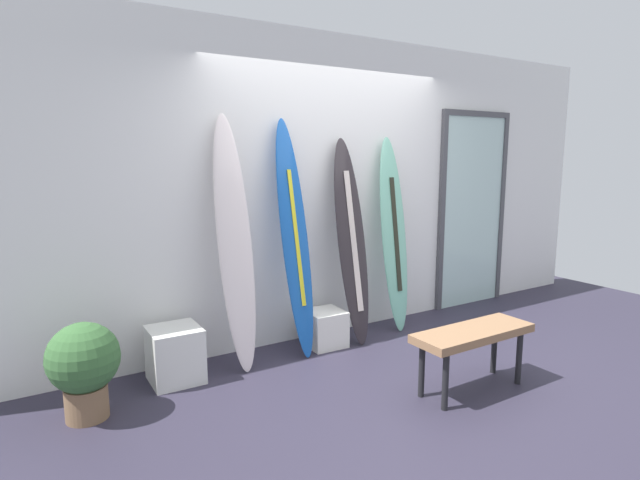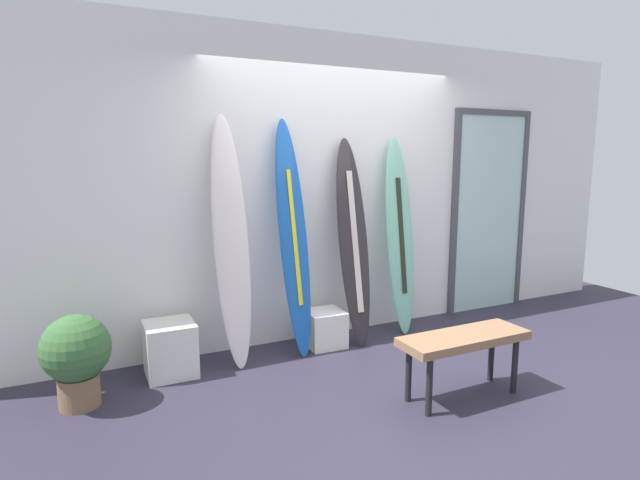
{
  "view_description": "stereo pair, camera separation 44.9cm",
  "coord_description": "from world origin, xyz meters",
  "px_view_note": "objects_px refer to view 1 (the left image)",
  "views": [
    {
      "loc": [
        -2.62,
        -2.81,
        1.71
      ],
      "look_at": [
        -0.28,
        0.95,
        0.97
      ],
      "focal_mm": 28.65,
      "sensor_mm": 36.0,
      "label": 1
    },
    {
      "loc": [
        -2.23,
        -3.03,
        1.71
      ],
      "look_at": [
        -0.28,
        0.95,
        0.97
      ],
      "focal_mm": 28.65,
      "sensor_mm": 36.0,
      "label": 2
    }
  ],
  "objects_px": {
    "surfboard_seafoam": "(394,236)",
    "display_block_left": "(325,328)",
    "display_block_center": "(175,354)",
    "glass_door": "(472,207)",
    "bench": "(473,337)",
    "surfboard_charcoal": "(352,242)",
    "surfboard_cobalt": "(295,239)",
    "potted_plant": "(84,364)",
    "surfboard_ivory": "(235,244)"
  },
  "relations": [
    {
      "from": "surfboard_cobalt",
      "to": "glass_door",
      "type": "bearing_deg",
      "value": 5.71
    },
    {
      "from": "surfboard_cobalt",
      "to": "bench",
      "type": "distance_m",
      "value": 1.64
    },
    {
      "from": "surfboard_ivory",
      "to": "display_block_center",
      "type": "xyz_separation_m",
      "value": [
        -0.52,
        -0.03,
        -0.8
      ]
    },
    {
      "from": "glass_door",
      "to": "potted_plant",
      "type": "xyz_separation_m",
      "value": [
        -4.18,
        -0.54,
        -0.75
      ]
    },
    {
      "from": "surfboard_seafoam",
      "to": "display_block_center",
      "type": "distance_m",
      "value": 2.32
    },
    {
      "from": "display_block_left",
      "to": "bench",
      "type": "distance_m",
      "value": 1.41
    },
    {
      "from": "display_block_left",
      "to": "surfboard_charcoal",
      "type": "bearing_deg",
      "value": 1.62
    },
    {
      "from": "surfboard_charcoal",
      "to": "surfboard_seafoam",
      "type": "bearing_deg",
      "value": 5.69
    },
    {
      "from": "surfboard_charcoal",
      "to": "surfboard_seafoam",
      "type": "relative_size",
      "value": 0.99
    },
    {
      "from": "display_block_center",
      "to": "surfboard_ivory",
      "type": "bearing_deg",
      "value": 3.71
    },
    {
      "from": "glass_door",
      "to": "surfboard_ivory",
      "type": "bearing_deg",
      "value": -175.33
    },
    {
      "from": "surfboard_seafoam",
      "to": "surfboard_cobalt",
      "type": "bearing_deg",
      "value": -177.65
    },
    {
      "from": "display_block_left",
      "to": "potted_plant",
      "type": "xyz_separation_m",
      "value": [
        -2.02,
        -0.27,
        0.21
      ]
    },
    {
      "from": "surfboard_seafoam",
      "to": "glass_door",
      "type": "bearing_deg",
      "value": 8.57
    },
    {
      "from": "display_block_center",
      "to": "potted_plant",
      "type": "xyz_separation_m",
      "value": [
        -0.66,
        -0.26,
        0.16
      ]
    },
    {
      "from": "potted_plant",
      "to": "display_block_center",
      "type": "bearing_deg",
      "value": 21.24
    },
    {
      "from": "surfboard_cobalt",
      "to": "surfboard_ivory",
      "type": "bearing_deg",
      "value": 179.99
    },
    {
      "from": "surfboard_charcoal",
      "to": "potted_plant",
      "type": "xyz_separation_m",
      "value": [
        -2.32,
        -0.28,
        -0.55
      ]
    },
    {
      "from": "surfboard_cobalt",
      "to": "glass_door",
      "type": "height_order",
      "value": "glass_door"
    },
    {
      "from": "display_block_center",
      "to": "bench",
      "type": "bearing_deg",
      "value": -35.9
    },
    {
      "from": "glass_door",
      "to": "display_block_center",
      "type": "bearing_deg",
      "value": -175.47
    },
    {
      "from": "surfboard_ivory",
      "to": "surfboard_cobalt",
      "type": "xyz_separation_m",
      "value": [
        0.55,
        -0.0,
        -0.01
      ]
    },
    {
      "from": "surfboard_seafoam",
      "to": "glass_door",
      "type": "distance_m",
      "value": 1.35
    },
    {
      "from": "surfboard_charcoal",
      "to": "surfboard_cobalt",
      "type": "bearing_deg",
      "value": 179.24
    },
    {
      "from": "surfboard_ivory",
      "to": "surfboard_charcoal",
      "type": "xyz_separation_m",
      "value": [
        1.13,
        -0.01,
        -0.08
      ]
    },
    {
      "from": "surfboard_charcoal",
      "to": "glass_door",
      "type": "bearing_deg",
      "value": 7.73
    },
    {
      "from": "glass_door",
      "to": "surfboard_seafoam",
      "type": "bearing_deg",
      "value": -171.43
    },
    {
      "from": "display_block_center",
      "to": "potted_plant",
      "type": "distance_m",
      "value": 0.73
    },
    {
      "from": "surfboard_ivory",
      "to": "potted_plant",
      "type": "relative_size",
      "value": 3.15
    },
    {
      "from": "surfboard_ivory",
      "to": "bench",
      "type": "height_order",
      "value": "surfboard_ivory"
    },
    {
      "from": "glass_door",
      "to": "bench",
      "type": "bearing_deg",
      "value": -137.39
    },
    {
      "from": "surfboard_seafoam",
      "to": "glass_door",
      "type": "xyz_separation_m",
      "value": [
        1.32,
        0.2,
        0.19
      ]
    },
    {
      "from": "display_block_left",
      "to": "bench",
      "type": "bearing_deg",
      "value": -71.73
    },
    {
      "from": "surfboard_seafoam",
      "to": "potted_plant",
      "type": "distance_m",
      "value": 2.93
    },
    {
      "from": "surfboard_seafoam",
      "to": "surfboard_ivory",
      "type": "bearing_deg",
      "value": -178.42
    },
    {
      "from": "surfboard_charcoal",
      "to": "bench",
      "type": "bearing_deg",
      "value": -83.88
    },
    {
      "from": "surfboard_charcoal",
      "to": "surfboard_seafoam",
      "type": "height_order",
      "value": "surfboard_seafoam"
    },
    {
      "from": "surfboard_charcoal",
      "to": "bench",
      "type": "height_order",
      "value": "surfboard_charcoal"
    },
    {
      "from": "surfboard_charcoal",
      "to": "display_block_center",
      "type": "distance_m",
      "value": 1.81
    },
    {
      "from": "surfboard_cobalt",
      "to": "bench",
      "type": "relative_size",
      "value": 2.11
    },
    {
      "from": "surfboard_cobalt",
      "to": "surfboard_seafoam",
      "type": "xyz_separation_m",
      "value": [
        1.13,
        0.05,
        -0.07
      ]
    },
    {
      "from": "surfboard_ivory",
      "to": "bench",
      "type": "xyz_separation_m",
      "value": [
        1.28,
        -1.34,
        -0.61
      ]
    },
    {
      "from": "surfboard_cobalt",
      "to": "potted_plant",
      "type": "xyz_separation_m",
      "value": [
        -1.73,
        -0.29,
        -0.63
      ]
    },
    {
      "from": "surfboard_charcoal",
      "to": "surfboard_seafoam",
      "type": "xyz_separation_m",
      "value": [
        0.54,
        0.05,
        0.01
      ]
    },
    {
      "from": "surfboard_seafoam",
      "to": "potted_plant",
      "type": "bearing_deg",
      "value": -173.29
    },
    {
      "from": "surfboard_ivory",
      "to": "surfboard_charcoal",
      "type": "height_order",
      "value": "surfboard_ivory"
    },
    {
      "from": "glass_door",
      "to": "bench",
      "type": "distance_m",
      "value": 2.45
    },
    {
      "from": "surfboard_seafoam",
      "to": "display_block_left",
      "type": "distance_m",
      "value": 1.14
    },
    {
      "from": "surfboard_ivory",
      "to": "glass_door",
      "type": "relative_size",
      "value": 0.93
    },
    {
      "from": "surfboard_ivory",
      "to": "glass_door",
      "type": "bearing_deg",
      "value": 4.67
    }
  ]
}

